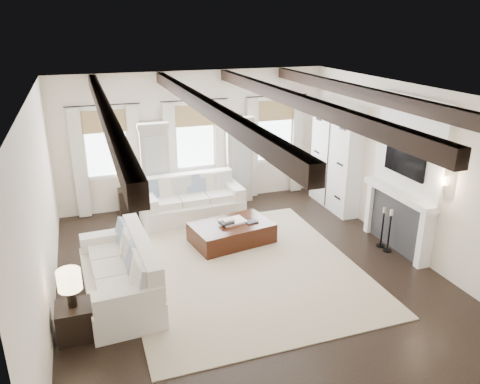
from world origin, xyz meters
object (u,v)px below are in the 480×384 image
object	(u,v)px
sofa_left	(124,275)
side_table_back	(128,201)
sofa_back	(191,201)
ottoman	(232,233)
side_table_front	(75,321)

from	to	relation	value
sofa_left	side_table_back	bearing A→B (deg)	82.84
sofa_back	sofa_left	size ratio (longest dim) A/B	0.97
sofa_back	sofa_left	distance (m)	3.38
sofa_back	side_table_back	distance (m)	1.55
sofa_left	ottoman	xyz separation A→B (m)	(2.28, 1.33, -0.20)
side_table_front	ottoman	bearing A→B (deg)	35.15
ottoman	side_table_back	xyz separation A→B (m)	(-1.82, 2.29, 0.09)
side_table_front	side_table_back	distance (m)	4.60
ottoman	side_table_back	bearing A→B (deg)	118.47
sofa_back	side_table_front	size ratio (longest dim) A/B	4.57
ottoman	sofa_back	bearing A→B (deg)	97.08
ottoman	side_table_back	world-z (taller)	side_table_back
side_table_back	sofa_back	bearing A→B (deg)	-29.42
sofa_back	side_table_front	bearing A→B (deg)	-125.05
ottoman	side_table_front	bearing A→B (deg)	-154.88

